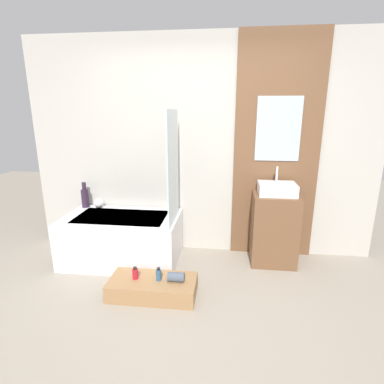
% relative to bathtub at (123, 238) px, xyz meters
% --- Properties ---
extents(ground_plane, '(12.00, 12.00, 0.00)m').
position_rel_bathtub_xyz_m(ground_plane, '(0.88, -1.14, -0.28)').
color(ground_plane, gray).
extents(wall_tiled_back, '(4.20, 0.06, 2.60)m').
position_rel_bathtub_xyz_m(wall_tiled_back, '(0.88, 0.44, 1.02)').
color(wall_tiled_back, '#B7B2A8').
rests_on(wall_tiled_back, ground_plane).
extents(wall_wood_accent, '(0.97, 0.04, 2.60)m').
position_rel_bathtub_xyz_m(wall_wood_accent, '(1.77, 0.39, 1.04)').
color(wall_wood_accent, brown).
rests_on(wall_wood_accent, ground_plane).
extents(bathtub, '(1.33, 0.79, 0.55)m').
position_rel_bathtub_xyz_m(bathtub, '(0.00, 0.00, 0.00)').
color(bathtub, white).
rests_on(bathtub, ground_plane).
extents(glass_shower_screen, '(0.01, 0.61, 1.21)m').
position_rel_bathtub_xyz_m(glass_shower_screen, '(0.64, -0.07, 0.88)').
color(glass_shower_screen, silver).
rests_on(glass_shower_screen, bathtub).
extents(wooden_step_bench, '(0.84, 0.40, 0.17)m').
position_rel_bathtub_xyz_m(wooden_step_bench, '(0.53, -0.67, -0.19)').
color(wooden_step_bench, '#997047').
rests_on(wooden_step_bench, ground_plane).
extents(vanity_cabinet, '(0.51, 0.43, 0.83)m').
position_rel_bathtub_xyz_m(vanity_cabinet, '(1.77, 0.16, 0.14)').
color(vanity_cabinet, brown).
rests_on(vanity_cabinet, ground_plane).
extents(sink, '(0.41, 0.31, 0.31)m').
position_rel_bathtub_xyz_m(sink, '(1.77, 0.16, 0.62)').
color(sink, white).
rests_on(sink, vanity_cabinet).
extents(vase_tall_dark, '(0.09, 0.09, 0.32)m').
position_rel_bathtub_xyz_m(vase_tall_dark, '(-0.57, 0.30, 0.40)').
color(vase_tall_dark, '#2D1E33').
rests_on(vase_tall_dark, bathtub).
extents(vase_round_light, '(0.12, 0.12, 0.12)m').
position_rel_bathtub_xyz_m(vase_round_light, '(-0.39, 0.28, 0.33)').
color(vase_round_light, white).
rests_on(vase_round_light, bathtub).
extents(bottle_soap_primary, '(0.06, 0.06, 0.12)m').
position_rel_bathtub_xyz_m(bottle_soap_primary, '(0.36, -0.67, -0.06)').
color(bottle_soap_primary, '#B21928').
rests_on(bottle_soap_primary, wooden_step_bench).
extents(bottle_soap_secondary, '(0.05, 0.05, 0.13)m').
position_rel_bathtub_xyz_m(bottle_soap_secondary, '(0.59, -0.67, -0.05)').
color(bottle_soap_secondary, '#2D567A').
rests_on(bottle_soap_secondary, wooden_step_bench).
extents(towel_roll, '(0.16, 0.09, 0.09)m').
position_rel_bathtub_xyz_m(towel_roll, '(0.76, -0.67, -0.07)').
color(towel_roll, '#4C5666').
rests_on(towel_roll, wooden_step_bench).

